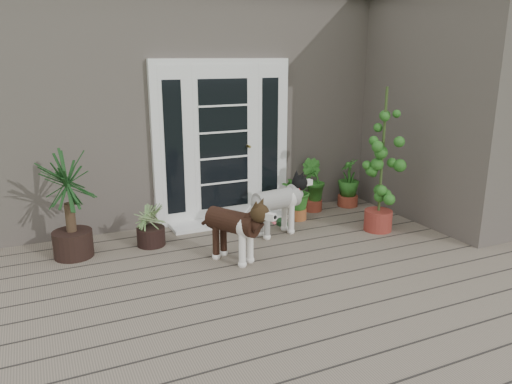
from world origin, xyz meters
name	(u,v)px	position (x,y,z in m)	size (l,w,h in m)	color
deck	(320,283)	(0.00, 0.40, 0.06)	(6.20, 4.60, 0.12)	#6B5B4C
house_main	(190,102)	(0.00, 4.65, 1.55)	(7.40, 4.00, 3.10)	#665E54
house_wing	(462,113)	(2.90, 1.50, 1.55)	(1.60, 2.40, 3.10)	#665E54
door_unit	(223,142)	(-0.20, 2.60, 1.19)	(1.90, 0.14, 2.15)	white
door_step	(229,221)	(-0.20, 2.40, 0.14)	(1.60, 0.40, 0.05)	white
brindle_dog	(233,232)	(-0.64, 1.18, 0.45)	(0.34, 0.80, 0.66)	#341C13
white_dog	(277,209)	(0.17, 1.72, 0.46)	(0.35, 0.81, 0.67)	silver
spider_plant	(150,222)	(-1.35, 2.01, 0.42)	(0.55, 0.55, 0.59)	#82995E
yucca	(69,206)	(-2.22, 2.04, 0.71)	(0.82, 0.82, 1.19)	black
herb_a	(298,198)	(0.71, 2.13, 0.43)	(0.48, 0.48, 0.61)	#295E1B
herb_b	(313,192)	(1.11, 2.40, 0.39)	(0.36, 0.36, 0.55)	#195117
herb_c	(348,187)	(1.71, 2.38, 0.41)	(0.37, 0.37, 0.58)	#1D651F
sapling	(382,159)	(1.43, 1.31, 1.07)	(0.56, 0.56, 1.89)	#20661D
clog_left	(261,216)	(0.26, 2.35, 0.17)	(0.15, 0.33, 0.10)	#14331D
clog_right	(284,224)	(0.39, 1.93, 0.16)	(0.13, 0.28, 0.08)	#173A1A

